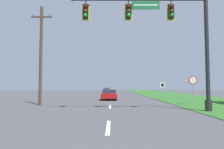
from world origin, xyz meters
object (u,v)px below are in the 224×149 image
(car_ahead, at_px, (110,95))
(route_sign_post, at_px, (163,87))
(far_car, at_px, (107,90))
(utility_pole_near, at_px, (42,54))
(signal_mast, at_px, (171,33))
(stop_sign, at_px, (194,84))

(car_ahead, relative_size, route_sign_post, 2.16)
(route_sign_post, bearing_deg, far_car, 104.68)
(route_sign_post, height_order, utility_pole_near, utility_pole_near)
(route_sign_post, bearing_deg, utility_pole_near, -153.00)
(signal_mast, xyz_separation_m, utility_pole_near, (-10.09, 4.36, -0.68))
(far_car, relative_size, utility_pole_near, 0.54)
(signal_mast, bearing_deg, stop_sign, 53.99)
(car_ahead, bearing_deg, stop_sign, -43.14)
(signal_mast, distance_m, far_car, 39.34)
(utility_pole_near, bearing_deg, stop_sign, 0.40)
(car_ahead, height_order, utility_pole_near, utility_pole_near)
(car_ahead, height_order, route_sign_post, route_sign_post)
(far_car, bearing_deg, signal_mast, -82.28)
(route_sign_post, bearing_deg, stop_sign, -79.72)
(stop_sign, relative_size, utility_pole_near, 0.29)
(far_car, bearing_deg, car_ahead, -87.78)
(stop_sign, height_order, route_sign_post, stop_sign)
(car_ahead, distance_m, stop_sign, 10.26)
(car_ahead, bearing_deg, far_car, 92.22)
(far_car, bearing_deg, route_sign_post, -75.32)
(route_sign_post, bearing_deg, car_ahead, 172.51)
(stop_sign, xyz_separation_m, utility_pole_near, (-13.32, -0.09, 2.63))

